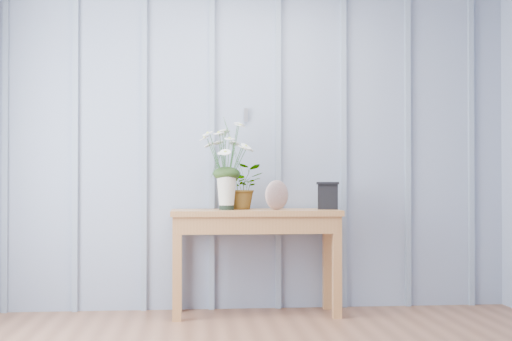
{
  "coord_description": "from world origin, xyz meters",
  "views": [
    {
      "loc": [
        -0.41,
        -3.08,
        0.96
      ],
      "look_at": [
        0.06,
        1.94,
        1.03
      ],
      "focal_mm": 50.0,
      "sensor_mm": 36.0,
      "label": 1
    }
  ],
  "objects": [
    {
      "name": "felt_disc_vessel",
      "position": [
        0.2,
        1.94,
        0.86
      ],
      "size": [
        0.21,
        0.17,
        0.21
      ],
      "primitive_type": "ellipsoid",
      "rotation": [
        0.0,
        0.0,
        0.6
      ],
      "color": "brown",
      "rests_on": "sideboard"
    },
    {
      "name": "daisy_vase",
      "position": [
        -0.15,
        1.98,
        1.17
      ],
      "size": [
        0.47,
        0.36,
        0.66
      ],
      "color": "black",
      "rests_on": "sideboard"
    },
    {
      "name": "sideboard",
      "position": [
        0.06,
        1.99,
        0.64
      ],
      "size": [
        1.2,
        0.45,
        0.75
      ],
      "color": "#A26938",
      "rests_on": "ground"
    },
    {
      "name": "spider_plant",
      "position": [
        -0.03,
        2.09,
        0.91
      ],
      "size": [
        0.3,
        0.26,
        0.33
      ],
      "primitive_type": "imported",
      "rotation": [
        0.0,
        0.0,
        -0.02
      ],
      "color": "#1B3312",
      "rests_on": "sideboard"
    },
    {
      "name": "carved_box",
      "position": [
        0.59,
        2.01,
        0.85
      ],
      "size": [
        0.18,
        0.16,
        0.2
      ],
      "color": "black",
      "rests_on": "sideboard"
    }
  ]
}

